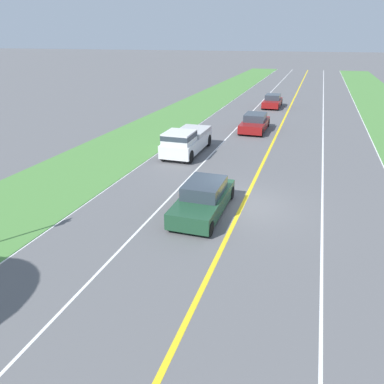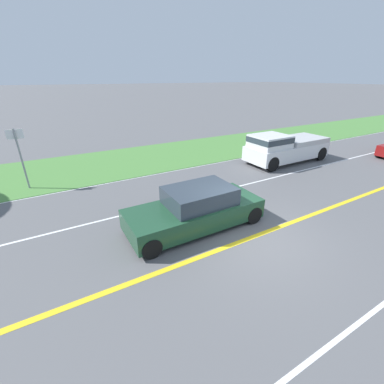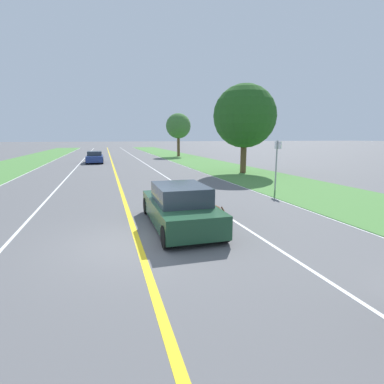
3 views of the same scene
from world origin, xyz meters
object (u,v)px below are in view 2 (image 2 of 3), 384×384
Objects in this scene: dog at (185,198)px; pickup_truck at (284,147)px; street_sign at (20,152)px; ego_car at (196,209)px.

dog is 0.21× the size of pickup_truck.
dog is 7.67m from street_sign.
ego_car is 8.36m from street_sign.
pickup_truck is 13.60m from street_sign.
pickup_truck is (2.55, -8.06, 0.35)m from dog.
pickup_truck is (3.65, -8.27, 0.25)m from ego_car.
dog is at bearing -10.60° from ego_car.
pickup_truck reaches higher than dog.
street_sign is (6.64, 4.97, 1.06)m from ego_car.
street_sign is at bearing 77.26° from pickup_truck.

